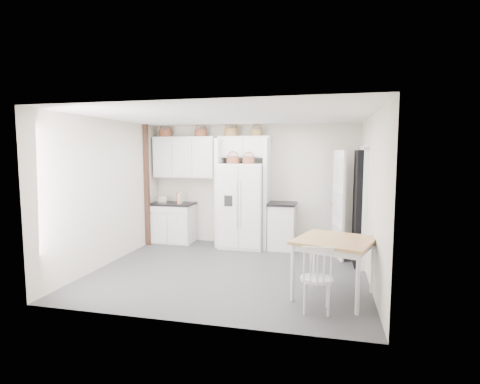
# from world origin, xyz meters

# --- Properties ---
(floor) EXTENTS (4.50, 4.50, 0.00)m
(floor) POSITION_xyz_m (0.00, 0.00, 0.00)
(floor) COLOR #46464A
(floor) RESTS_ON ground
(ceiling) EXTENTS (4.50, 4.50, 0.00)m
(ceiling) POSITION_xyz_m (0.00, 0.00, 2.60)
(ceiling) COLOR white
(ceiling) RESTS_ON wall_back
(wall_back) EXTENTS (4.50, 0.00, 4.50)m
(wall_back) POSITION_xyz_m (0.00, 2.00, 1.30)
(wall_back) COLOR beige
(wall_back) RESTS_ON floor
(wall_left) EXTENTS (0.00, 4.00, 4.00)m
(wall_left) POSITION_xyz_m (-2.25, 0.00, 1.30)
(wall_left) COLOR beige
(wall_left) RESTS_ON floor
(wall_right) EXTENTS (0.00, 4.00, 4.00)m
(wall_right) POSITION_xyz_m (2.25, 0.00, 1.30)
(wall_right) COLOR beige
(wall_right) RESTS_ON floor
(refrigerator) EXTENTS (0.92, 0.74, 1.78)m
(refrigerator) POSITION_xyz_m (-0.15, 1.66, 0.89)
(refrigerator) COLOR silver
(refrigerator) RESTS_ON floor
(base_cab_left) EXTENTS (0.92, 0.58, 0.85)m
(base_cab_left) POSITION_xyz_m (-1.77, 1.70, 0.42)
(base_cab_left) COLOR silver
(base_cab_left) RESTS_ON floor
(base_cab_right) EXTENTS (0.53, 0.63, 0.93)m
(base_cab_right) POSITION_xyz_m (0.68, 1.70, 0.46)
(base_cab_right) COLOR silver
(base_cab_right) RESTS_ON floor
(dining_table) EXTENTS (1.24, 1.24, 0.82)m
(dining_table) POSITION_xyz_m (1.70, -0.77, 0.41)
(dining_table) COLOR #936038
(dining_table) RESTS_ON floor
(windsor_chair) EXTENTS (0.43, 0.39, 0.84)m
(windsor_chair) POSITION_xyz_m (1.48, -1.31, 0.42)
(windsor_chair) COLOR silver
(windsor_chair) RESTS_ON floor
(counter_left) EXTENTS (0.96, 0.62, 0.04)m
(counter_left) POSITION_xyz_m (-1.77, 1.70, 0.87)
(counter_left) COLOR black
(counter_left) RESTS_ON base_cab_left
(counter_right) EXTENTS (0.57, 0.67, 0.04)m
(counter_right) POSITION_xyz_m (0.68, 1.70, 0.95)
(counter_right) COLOR black
(counter_right) RESTS_ON base_cab_right
(toaster) EXTENTS (0.23, 0.14, 0.16)m
(toaster) POSITION_xyz_m (-1.98, 1.65, 0.97)
(toaster) COLOR silver
(toaster) RESTS_ON counter_left
(cookbook_red) EXTENTS (0.06, 0.17, 0.25)m
(cookbook_red) POSITION_xyz_m (-1.59, 1.62, 1.01)
(cookbook_red) COLOR maroon
(cookbook_red) RESTS_ON counter_left
(cookbook_cream) EXTENTS (0.06, 0.17, 0.25)m
(cookbook_cream) POSITION_xyz_m (-1.56, 1.62, 1.01)
(cookbook_cream) COLOR #F3E7C1
(cookbook_cream) RESTS_ON counter_left
(basket_upper_a) EXTENTS (0.29, 0.29, 0.16)m
(basket_upper_a) POSITION_xyz_m (-1.96, 1.83, 2.43)
(basket_upper_a) COLOR brown
(basket_upper_a) RESTS_ON upper_cabinet
(basket_upper_c) EXTENTS (0.27, 0.27, 0.16)m
(basket_upper_c) POSITION_xyz_m (-1.13, 1.83, 2.43)
(basket_upper_c) COLOR brown
(basket_upper_c) RESTS_ON upper_cabinet
(basket_bridge_a) EXTENTS (0.30, 0.30, 0.17)m
(basket_bridge_a) POSITION_xyz_m (-0.45, 1.83, 2.44)
(basket_bridge_a) COLOR brown
(basket_bridge_a) RESTS_ON bridge_cabinet
(basket_bridge_b) EXTENTS (0.24, 0.24, 0.14)m
(basket_bridge_b) POSITION_xyz_m (0.11, 1.83, 2.42)
(basket_bridge_b) COLOR brown
(basket_bridge_b) RESTS_ON bridge_cabinet
(basket_fridge_a) EXTENTS (0.26, 0.26, 0.14)m
(basket_fridge_a) POSITION_xyz_m (-0.34, 1.56, 1.85)
(basket_fridge_a) COLOR brown
(basket_fridge_a) RESTS_ON refrigerator
(basket_fridge_b) EXTENTS (0.25, 0.25, 0.13)m
(basket_fridge_b) POSITION_xyz_m (-0.01, 1.56, 1.84)
(basket_fridge_b) COLOR brown
(basket_fridge_b) RESTS_ON refrigerator
(upper_cabinet) EXTENTS (1.40, 0.34, 0.90)m
(upper_cabinet) POSITION_xyz_m (-1.50, 1.83, 1.90)
(upper_cabinet) COLOR silver
(upper_cabinet) RESTS_ON wall_back
(bridge_cabinet) EXTENTS (1.12, 0.34, 0.45)m
(bridge_cabinet) POSITION_xyz_m (-0.15, 1.83, 2.12)
(bridge_cabinet) COLOR silver
(bridge_cabinet) RESTS_ON wall_back
(fridge_panel_left) EXTENTS (0.08, 0.60, 2.30)m
(fridge_panel_left) POSITION_xyz_m (-0.66, 1.70, 1.15)
(fridge_panel_left) COLOR silver
(fridge_panel_left) RESTS_ON floor
(fridge_panel_right) EXTENTS (0.08, 0.60, 2.30)m
(fridge_panel_right) POSITION_xyz_m (0.36, 1.70, 1.15)
(fridge_panel_right) COLOR silver
(fridge_panel_right) RESTS_ON floor
(trim_post) EXTENTS (0.09, 0.09, 2.60)m
(trim_post) POSITION_xyz_m (-2.20, 1.35, 1.30)
(trim_post) COLOR black
(trim_post) RESTS_ON floor
(doorway_void) EXTENTS (0.18, 0.85, 2.05)m
(doorway_void) POSITION_xyz_m (2.16, 1.00, 1.02)
(doorway_void) COLOR black
(doorway_void) RESTS_ON floor
(door_slab) EXTENTS (0.21, 0.79, 2.05)m
(door_slab) POSITION_xyz_m (1.80, 1.33, 1.02)
(door_slab) COLOR white
(door_slab) RESTS_ON floor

